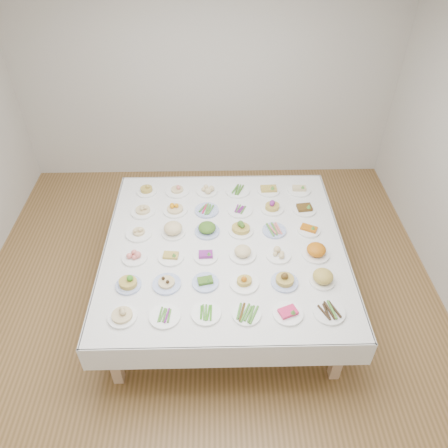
{
  "coord_description": "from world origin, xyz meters",
  "views": [
    {
      "loc": [
        0.11,
        -2.98,
        3.66
      ],
      "look_at": [
        0.18,
        0.25,
        0.88
      ],
      "focal_mm": 35.0,
      "sensor_mm": 36.0,
      "label": 1
    }
  ],
  "objects_px": {
    "dish_18": "(138,230)",
    "dish_0": "(122,313)",
    "display_table": "(224,249)",
    "dish_35": "(299,188)"
  },
  "relations": [
    {
      "from": "dish_18",
      "to": "dish_35",
      "type": "relative_size",
      "value": 1.03
    },
    {
      "from": "dish_0",
      "to": "dish_35",
      "type": "bearing_deg",
      "value": 44.96
    },
    {
      "from": "dish_18",
      "to": "dish_35",
      "type": "height_order",
      "value": "dish_18"
    },
    {
      "from": "dish_18",
      "to": "dish_35",
      "type": "distance_m",
      "value": 1.83
    },
    {
      "from": "dish_35",
      "to": "display_table",
      "type": "bearing_deg",
      "value": -135.32
    },
    {
      "from": "display_table",
      "to": "dish_18",
      "type": "height_order",
      "value": "dish_18"
    },
    {
      "from": "dish_18",
      "to": "dish_0",
      "type": "bearing_deg",
      "value": -90.37
    },
    {
      "from": "dish_0",
      "to": "dish_35",
      "type": "height_order",
      "value": "dish_0"
    },
    {
      "from": "display_table",
      "to": "dish_0",
      "type": "xyz_separation_m",
      "value": [
        -0.85,
        -0.86,
        0.13
      ]
    },
    {
      "from": "display_table",
      "to": "dish_18",
      "type": "bearing_deg",
      "value": 169.23
    }
  ]
}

